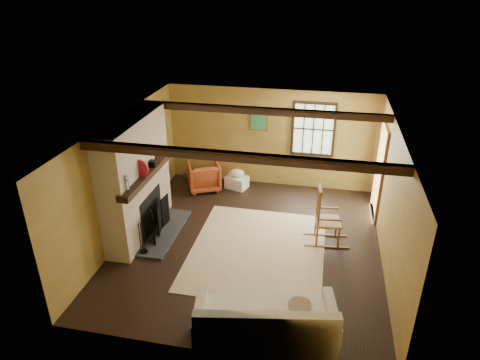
% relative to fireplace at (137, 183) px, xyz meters
% --- Properties ---
extents(ground, '(5.50, 5.50, 0.00)m').
position_rel_fireplace_xyz_m(ground, '(2.23, 0.00, -1.10)').
color(ground, black).
rests_on(ground, ground).
extents(room_envelope, '(5.02, 5.52, 2.44)m').
position_rel_fireplace_xyz_m(room_envelope, '(2.45, 0.26, 0.53)').
color(room_envelope, '#AC873D').
rests_on(room_envelope, ground).
extents(fireplace, '(1.02, 2.30, 2.40)m').
position_rel_fireplace_xyz_m(fireplace, '(0.00, 0.00, 0.00)').
color(fireplace, '#925838').
rests_on(fireplace, ground).
extents(rug, '(2.50, 3.00, 0.01)m').
position_rel_fireplace_xyz_m(rug, '(2.43, -0.20, -1.10)').
color(rug, beige).
rests_on(rug, ground).
extents(rocking_chair, '(0.92, 0.55, 1.20)m').
position_rel_fireplace_xyz_m(rocking_chair, '(3.66, 0.36, -0.60)').
color(rocking_chair, tan).
rests_on(rocking_chair, ground).
extents(sofa, '(2.11, 1.22, 0.80)m').
position_rel_fireplace_xyz_m(sofa, '(2.91, -2.40, -0.82)').
color(sofa, white).
rests_on(sofa, ground).
extents(firewood_pile, '(0.66, 0.12, 0.24)m').
position_rel_fireplace_xyz_m(firewood_pile, '(0.39, 2.53, -0.98)').
color(firewood_pile, brown).
rests_on(firewood_pile, ground).
extents(laundry_basket, '(0.59, 0.51, 0.30)m').
position_rel_fireplace_xyz_m(laundry_basket, '(1.48, 2.33, -0.95)').
color(laundry_basket, white).
rests_on(laundry_basket, ground).
extents(basket_pillow, '(0.45, 0.41, 0.19)m').
position_rel_fireplace_xyz_m(basket_pillow, '(1.48, 2.33, -0.71)').
color(basket_pillow, white).
rests_on(basket_pillow, laundry_basket).
extents(armchair, '(0.98, 0.99, 0.69)m').
position_rel_fireplace_xyz_m(armchair, '(0.71, 2.10, -0.76)').
color(armchair, '#BF6026').
rests_on(armchair, ground).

